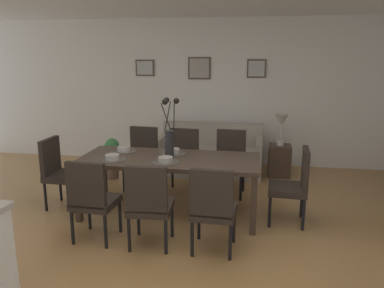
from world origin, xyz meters
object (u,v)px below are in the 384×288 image
Objects in this scene: bowl_near_left at (112,157)px; dining_chair_head_east at (294,182)px; dining_table at (170,163)px; potted_plant at (111,156)px; side_table at (279,161)px; table_lamp at (281,123)px; bowl_near_right at (124,148)px; framed_picture_center at (199,68)px; dining_chair_near_right at (142,155)px; centerpiece_vase at (169,135)px; dining_chair_near_left at (92,197)px; dining_chair_far_left at (149,202)px; framed_picture_right at (256,69)px; dining_chair_mid_right at (230,159)px; framed_picture_left at (145,68)px; sofa at (210,156)px; bowl_far_left at (166,159)px; dining_chair_mid_left at (213,206)px; dining_chair_head_west at (59,169)px; bowl_far_right at (173,151)px; dining_chair_far_right at (182,158)px.

dining_chair_head_east is at bearing 5.31° from bowl_near_left.
dining_table is 3.28× the size of potted_plant.
side_table is 1.02× the size of table_lamp.
framed_picture_center reaches higher than bowl_near_right.
centerpiece_vase is at bearing -54.58° from dining_chair_near_right.
dining_chair_head_east is at bearing 21.45° from dining_chair_near_left.
bowl_near_right is at bearing 174.42° from dining_chair_head_east.
potted_plant is at bearing -137.03° from framed_picture_center.
bowl_near_left is at bearing 133.45° from dining_chair_far_left.
framed_picture_center is 1.22× the size of framed_picture_right.
dining_chair_far_left reaches higher than bowl_near_right.
dining_chair_mid_right is 2.30× the size of framed_picture_center.
side_table is 2.91m from framed_picture_left.
sofa is at bearing 47.77° from dining_chair_near_right.
bowl_far_left is 0.10× the size of sofa.
dining_chair_mid_left is 1.00× the size of dining_chair_head_west.
dining_chair_far_left is at bearing -59.48° from bowl_near_right.
dining_chair_near_left is at bearing -45.94° from dining_chair_head_west.
centerpiece_vase is 1.10× the size of potted_plant.
dining_chair_head_west is 1.37× the size of potted_plant.
framed_picture_right reaches higher than dining_chair_mid_left.
sofa is at bearing 80.79° from bowl_far_right.
dining_chair_mid_left is 2.30× the size of framed_picture_center.
bowl_far_left is at bearing 0.00° from bowl_near_left.
sofa is at bearing 74.90° from dining_chair_far_right.
framed_picture_right reaches higher than potted_plant.
dining_chair_mid_right is 2.69× the size of framed_picture_left.
bowl_near_left reaches higher than sofa.
dining_chair_head_west is at bearing 157.15° from dining_chair_mid_left.
side_table is 1.59× the size of framed_picture_right.
sofa is 1.17m from side_table.
dining_table is at bearing -128.05° from table_lamp.
framed_picture_right reaches higher than sofa.
dining_chair_near_left reaches higher than potted_plant.
centerpiece_vase is 0.73m from bowl_near_right.
dining_chair_far_left is 1.80× the size of table_lamp.
dining_chair_near_left is at bearing -158.55° from dining_chair_head_east.
sofa is at bearing 81.78° from dining_table.
dining_chair_mid_right is at bearing 39.09° from bowl_near_left.
dining_table is 4.23× the size of side_table.
side_table is at bearing 31.84° from dining_chair_head_west.
centerpiece_vase reaches higher than bowl_far_right.
dining_chair_far_left is at bearing -149.94° from dining_chair_head_east.
dining_chair_far_left is 3.68m from framed_picture_right.
sofa is at bearing 84.06° from dining_chair_far_left.
bowl_far_right is at bearing -114.24° from framed_picture_right.
dining_table is 2.84m from framed_picture_left.
dining_chair_mid_left is at bearing -82.40° from sofa.
bowl_far_right is (-1.51, 0.21, 0.27)m from dining_chair_head_east.
framed_picture_left is (-0.35, 3.29, 1.22)m from dining_chair_near_left.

